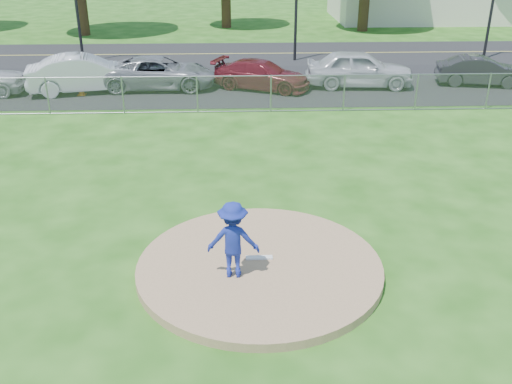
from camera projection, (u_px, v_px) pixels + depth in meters
ground at (248, 127)px, 21.69m from camera, size 120.00×120.00×0.00m
pitchers_mound at (260, 267)px, 12.58m from camera, size 5.40×5.40×0.20m
pitching_rubber at (259, 258)px, 12.71m from camera, size 0.60×0.15×0.04m
chain_link_fence at (246, 94)px, 23.18m from camera, size 40.00×0.06×1.50m
parking_lot at (244, 85)px, 27.57m from camera, size 50.00×8.00×0.01m
street at (242, 54)px, 34.37m from camera, size 60.00×7.00×0.01m
traffic_signal_left at (80, 0)px, 30.83m from camera, size 1.28×0.20×5.60m
pitcher at (233, 240)px, 11.78m from camera, size 1.13×0.70×1.69m
traffic_cone at (81, 89)px, 25.71m from camera, size 0.31×0.31×0.60m
parked_car_white at (85, 73)px, 26.01m from camera, size 5.41×2.94×1.69m
parked_car_gray at (159, 73)px, 26.62m from camera, size 5.27×2.43×1.46m
parked_car_darkred at (262, 75)px, 26.55m from camera, size 4.93×3.49×1.32m
parked_car_pearl at (359, 69)px, 26.88m from camera, size 5.14×2.35×1.71m
parked_car_charcoal at (481, 71)px, 27.24m from camera, size 4.29×2.15×1.35m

